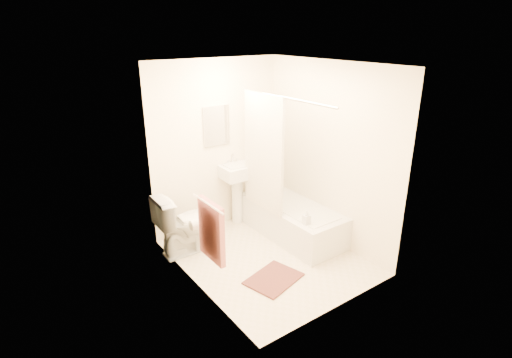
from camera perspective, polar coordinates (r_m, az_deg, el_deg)
floor at (r=5.22m, az=1.63°, el=-11.12°), size 2.40×2.40×0.00m
ceiling at (r=4.45m, az=1.95°, el=16.15°), size 2.40×2.40×0.00m
wall_back at (r=5.65m, az=-5.64°, el=4.67°), size 2.00×0.02×2.40m
wall_left at (r=4.20m, az=-9.12°, el=-1.25°), size 0.02×2.40×2.40m
wall_right at (r=5.34m, az=10.36°, el=3.45°), size 0.02×2.40×2.40m
mirror at (r=5.56m, az=-5.65°, el=7.60°), size 0.40×0.03×0.55m
curtain_rod at (r=4.76m, az=4.07°, el=11.56°), size 0.03×1.70×0.03m
shower_curtain at (r=5.24m, az=1.07°, el=3.71°), size 0.04×0.80×1.55m
towel_bar at (r=4.06m, az=-6.93°, el=-3.51°), size 0.02×0.60×0.02m
towel at (r=4.21m, az=-6.38°, el=-7.39°), size 0.06×0.45×0.66m
toilet_paper at (r=4.54m, az=-8.67°, el=-6.45°), size 0.11×0.12×0.12m
toilet at (r=5.25m, az=-9.79°, el=-6.22°), size 0.83×0.47×0.80m
sink at (r=5.90m, az=-2.62°, el=-1.79°), size 0.52×0.42×1.00m
bathtub at (r=5.67m, az=5.06°, el=-5.82°), size 0.70×1.60×0.45m
bath_mat at (r=4.81m, az=2.54°, el=-14.05°), size 0.72×0.61×0.02m
soap_bottle at (r=5.04m, az=7.23°, el=-5.46°), size 0.08×0.08×0.18m
scrub_brush at (r=5.77m, az=2.39°, el=-2.60°), size 0.08×0.22×0.04m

